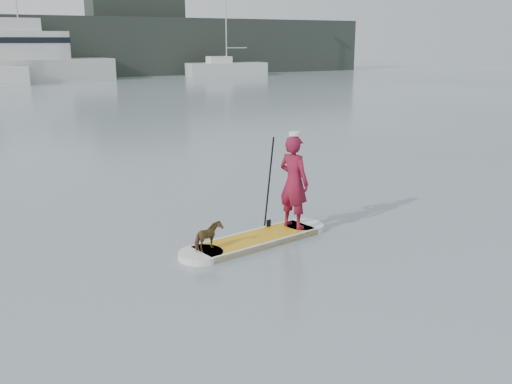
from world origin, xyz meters
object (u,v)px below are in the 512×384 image
paddler (294,182)px  sailboat_f (226,68)px  dog (208,237)px  motor_yacht_a (37,58)px  paddleboard (256,240)px

paddler → sailboat_f: 51.34m
dog → sailboat_f: size_ratio=0.05×
sailboat_f → dog: bearing=-110.7°
dog → motor_yacht_a: bearing=-31.4°
paddler → motor_yacht_a: size_ratio=0.15×
dog → paddleboard: bearing=-106.1°
paddleboard → motor_yacht_a: bearing=76.0°
sailboat_f → motor_yacht_a: 18.94m
paddleboard → dog: 1.13m
sailboat_f → motor_yacht_a: sailboat_f is taller
dog → sailboat_f: bearing=-52.4°
paddleboard → dog: size_ratio=5.62×
sailboat_f → paddler: bearing=-108.9°
paddleboard → sailboat_f: size_ratio=0.26×
sailboat_f → motor_yacht_a: size_ratio=1.02×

